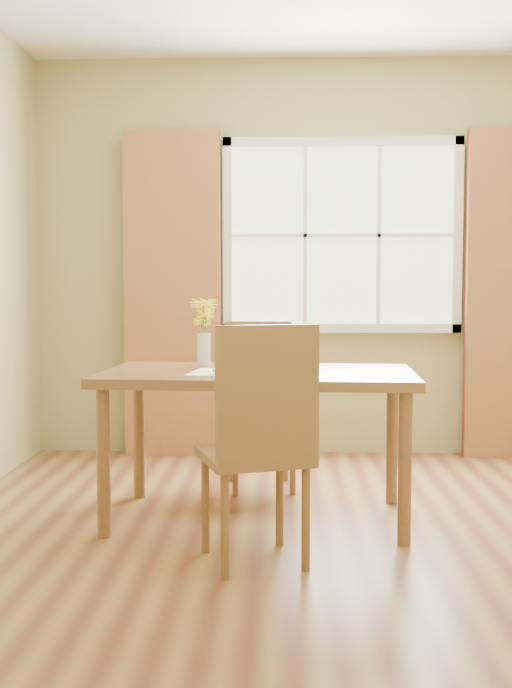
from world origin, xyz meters
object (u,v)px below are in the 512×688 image
object	(u,v)px
water_glass	(301,360)
flower_vase	(204,323)
dining_table	(258,386)
chair_far	(260,396)
croissant_sandwich	(242,358)
chair_near	(260,435)

from	to	relation	value
water_glass	flower_vase	world-z (taller)	flower_vase
dining_table	flower_vase	xyz separation A→B (m)	(-0.29, 0.25, 0.30)
dining_table	water_glass	bearing A→B (deg)	-16.10
dining_table	chair_far	world-z (taller)	chair_far
croissant_sandwich	water_glass	size ratio (longest dim) A/B	1.49
dining_table	croissant_sandwich	bearing A→B (deg)	-113.26
dining_table	flower_vase	size ratio (longest dim) A/B	4.41
chair_near	croissant_sandwich	bearing A→B (deg)	82.03
dining_table	chair_near	distance (m)	0.71
chair_far	croissant_sandwich	world-z (taller)	chair_far
croissant_sandwich	water_glass	xyz separation A→B (m)	(0.28, 0.08, -0.02)
chair_far	water_glass	xyz separation A→B (m)	(0.22, -0.77, 0.28)
chair_near	flower_vase	xyz separation A→B (m)	(-0.32, 0.95, 0.41)
dining_table	water_glass	world-z (taller)	water_glass
chair_far	water_glass	world-z (taller)	chair_far
dining_table	croissant_sandwich	world-z (taller)	croissant_sandwich
chair_near	croissant_sandwich	xyz separation A→B (m)	(-0.10, 0.55, 0.27)
chair_near	chair_far	size ratio (longest dim) A/B	1.05
water_glass	dining_table	bearing A→B (deg)	160.74
chair_near	flower_vase	size ratio (longest dim) A/B	2.83
croissant_sandwich	chair_near	bearing A→B (deg)	-62.43
dining_table	chair_far	bearing A→B (deg)	93.97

